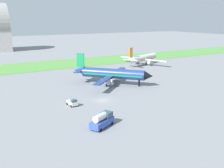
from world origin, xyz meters
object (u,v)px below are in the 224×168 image
airplane_parked_jet_far (143,58)px  airplane_midfield_jet (112,74)px  pushback_tug_near_gate (72,102)px  fuel_truck_midfield (102,120)px

airplane_parked_jet_far → airplane_midfield_jet: size_ratio=1.06×
airplane_parked_jet_far → pushback_tug_near_gate: (-56.06, -42.87, -2.57)m
airplane_parked_jet_far → airplane_midfield_jet: airplane_midfield_jet is taller
airplane_midfield_jet → pushback_tug_near_gate: bearing=-96.0°
airplane_parked_jet_far → fuel_truck_midfield: bearing=-153.5°
pushback_tug_near_gate → airplane_midfield_jet: bearing=121.8°
pushback_tug_near_gate → fuel_truck_midfield: size_ratio=0.54×
airplane_parked_jet_far → pushback_tug_near_gate: airplane_parked_jet_far is taller
airplane_midfield_jet → fuel_truck_midfield: size_ratio=3.63×
airplane_parked_jet_far → airplane_midfield_jet: bearing=-162.1°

